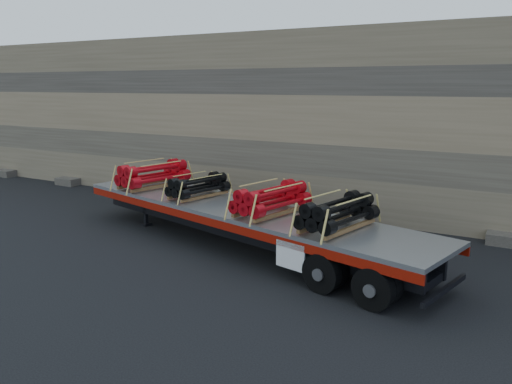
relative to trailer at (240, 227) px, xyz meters
The scene contains 7 objects.
ground 0.85m from the trailer, 54.33° to the right, with size 120.00×120.00×0.00m, color black.
rock_wall 6.70m from the trailer, 87.03° to the left, with size 44.00×3.00×7.00m, color #7A6B54.
trailer is the anchor object (origin of this frame).
bundle_front 4.57m from the trailer, 166.15° to the left, with size 1.25×2.49×0.88m, color #B90912, non-canonical shape.
bundle_midfront 2.19m from the trailer, 166.15° to the left, with size 1.00×2.01×0.71m, color black, non-canonical shape.
bundle_midrear 1.68m from the trailer, 13.85° to the right, with size 1.17×2.35×0.83m, color #B90912, non-canonical shape.
bundle_rear 3.73m from the trailer, 13.85° to the right, with size 1.15×2.30×0.82m, color black, non-canonical shape.
Camera 1 is at (7.37, -12.37, 4.99)m, focal length 35.00 mm.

